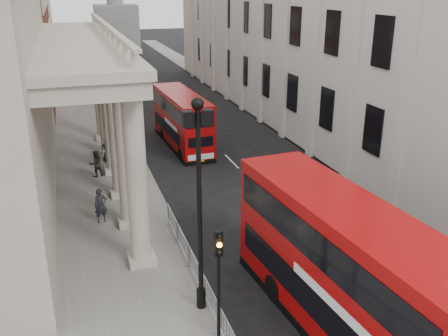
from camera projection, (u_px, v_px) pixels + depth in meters
The scene contains 13 objects.
sidewalk_west at pixel (93, 134), 42.09m from camera, with size 6.00×140.00×0.12m, color slate.
sidewalk_east at pixel (274, 118), 46.78m from camera, with size 3.00×140.00×0.12m, color slate.
kerb at pixel (128, 130), 42.93m from camera, with size 0.20×140.00×0.14m, color slate.
lamp_post_south at pixel (199, 194), 17.86m from camera, with size 1.05×0.44×8.32m.
lamp_post_mid at pixel (135, 100), 32.15m from camera, with size 1.05×0.44×8.32m.
lamp_post_north at pixel (110, 64), 46.44m from camera, with size 1.05×0.44×8.32m.
traffic_light at pixel (219, 266), 16.72m from camera, with size 0.28×0.33×4.30m.
crowd_barriers at pixel (221, 321), 17.83m from camera, with size 0.50×18.75×1.10m.
bus_near at pixel (345, 270), 17.36m from camera, with size 3.77×11.85×5.03m.
bus_far at pixel (182, 119), 38.48m from camera, with size 2.72×9.61×4.11m.
pedestrian_a at pixel (101, 206), 26.14m from camera, with size 0.68×0.45×1.86m, color black.
pedestrian_b at pixel (96, 164), 32.34m from camera, with size 0.86×0.67×1.76m, color black.
pedestrian_c at pixel (107, 149), 35.02m from camera, with size 0.90×0.59×1.85m, color black.
Camera 1 is at (-4.73, -11.91, 12.04)m, focal length 40.00 mm.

